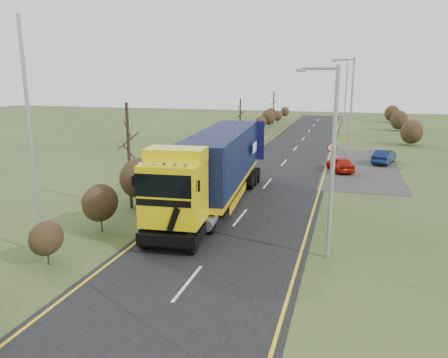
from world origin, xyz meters
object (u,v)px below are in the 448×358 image
lorry (216,164)px  speed_sign (332,153)px  car_blue_sedan (384,157)px  car_red_hatchback (340,164)px  streetlight_near (331,157)px

lorry → speed_sign: size_ratio=6.09×
car_blue_sedan → speed_sign: (-4.26, -6.74, 1.24)m
car_red_hatchback → car_blue_sedan: 5.71m
car_red_hatchback → car_blue_sedan: bearing=-149.4°
car_blue_sedan → streetlight_near: size_ratio=0.48×
lorry → car_red_hatchback: (6.73, 11.92, -1.88)m
lorry → car_blue_sedan: bearing=52.7°
lorry → streetlight_near: 9.07m
car_red_hatchback → speed_sign: speed_sign is taller
car_red_hatchback → car_blue_sedan: (3.62, 4.42, 0.01)m
speed_sign → lorry: bearing=-122.4°
lorry → streetlight_near: (6.63, -5.91, 1.82)m
lorry → car_blue_sedan: 19.43m
car_red_hatchback → streetlight_near: size_ratio=0.45×
car_blue_sedan → lorry: bearing=74.5°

